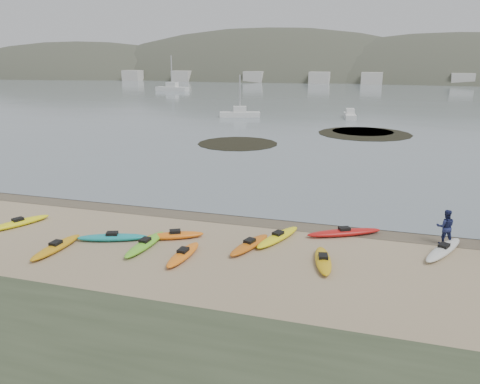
% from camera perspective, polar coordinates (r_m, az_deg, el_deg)
% --- Properties ---
extents(ground, '(600.00, 600.00, 0.00)m').
position_cam_1_polar(ground, '(27.28, 0.00, -3.03)').
color(ground, tan).
rests_on(ground, ground).
extents(wet_sand, '(60.00, 60.00, 0.00)m').
position_cam_1_polar(wet_sand, '(27.01, -0.18, -3.22)').
color(wet_sand, brown).
rests_on(wet_sand, ground).
extents(water, '(1200.00, 1200.00, 0.00)m').
position_cam_1_polar(water, '(324.90, 15.82, 13.95)').
color(water, slate).
rests_on(water, ground).
extents(kayaks, '(24.24, 8.93, 0.34)m').
position_cam_1_polar(kayaks, '(23.30, -3.32, -6.04)').
color(kayaks, '#FFF515').
rests_on(kayaks, ground).
extents(person_east, '(0.90, 0.73, 1.78)m').
position_cam_1_polar(person_east, '(25.25, 23.76, -3.91)').
color(person_east, navy).
rests_on(person_east, ground).
extents(kelp_mats, '(22.60, 20.70, 0.04)m').
position_cam_1_polar(kelp_mats, '(56.45, 11.00, 6.73)').
color(kelp_mats, black).
rests_on(kelp_mats, water).
extents(moored_boats, '(104.34, 68.82, 1.29)m').
position_cam_1_polar(moored_boats, '(110.63, 14.32, 11.29)').
color(moored_boats, silver).
rests_on(moored_boats, ground).
extents(far_hills, '(550.00, 135.00, 80.00)m').
position_cam_1_polar(far_hills, '(222.38, 25.09, 8.20)').
color(far_hills, '#384235').
rests_on(far_hills, ground).
extents(far_town, '(199.00, 5.00, 4.00)m').
position_cam_1_polar(far_town, '(169.84, 16.62, 13.12)').
color(far_town, beige).
rests_on(far_town, ground).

